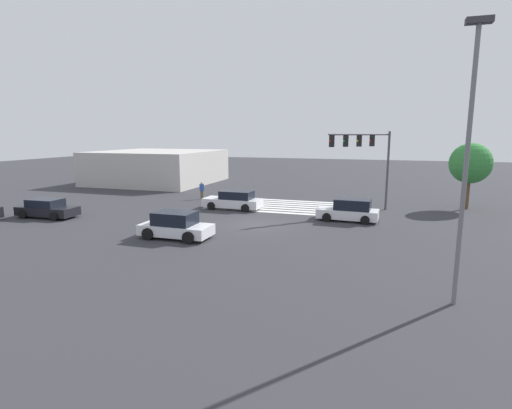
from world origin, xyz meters
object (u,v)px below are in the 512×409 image
at_px(traffic_signal_mast, 367,151).
at_px(tree_corner_a, 471,163).
at_px(street_light_pole_a, 468,145).
at_px(car_4, 47,209).
at_px(pedestrian, 202,190).
at_px(car_2, 176,226).
at_px(car_1, 234,200).
at_px(car_0, 349,210).

height_order(traffic_signal_mast, tree_corner_a, traffic_signal_mast).
bearing_deg(traffic_signal_mast, street_light_pole_a, 58.59).
distance_m(car_4, tree_corner_a, 32.65).
bearing_deg(pedestrian, street_light_pole_a, 2.04).
relative_size(car_2, street_light_pole_a, 0.44).
bearing_deg(car_2, street_light_pole_a, -19.57).
bearing_deg(car_1, street_light_pole_a, 135.10).
xyz_separation_m(car_1, street_light_pole_a, (-14.12, 14.70, 4.96)).
distance_m(car_1, car_4, 13.84).
relative_size(car_1, pedestrian, 2.91).
distance_m(traffic_signal_mast, car_1, 11.04).
height_order(pedestrian, tree_corner_a, tree_corner_a).
height_order(car_0, pedestrian, pedestrian).
relative_size(car_2, pedestrian, 2.58).
relative_size(street_light_pole_a, tree_corner_a, 1.82).
xyz_separation_m(car_2, car_4, (11.84, -2.30, -0.09)).
xyz_separation_m(car_4, street_light_pole_a, (-25.91, 7.45, 5.02)).
xyz_separation_m(street_light_pole_a, tree_corner_a, (-3.86, -20.52, -1.97)).
relative_size(traffic_signal_mast, street_light_pole_a, 0.64).
xyz_separation_m(car_1, car_4, (11.78, 7.25, -0.07)).
bearing_deg(street_light_pole_a, pedestrian, -44.49).
relative_size(car_0, car_4, 0.96).
height_order(car_2, pedestrian, pedestrian).
bearing_deg(street_light_pole_a, traffic_signal_mast, -76.41).
relative_size(car_4, pedestrian, 2.73).
bearing_deg(car_4, street_light_pole_a, -17.92).
distance_m(car_2, tree_corner_a, 23.80).
bearing_deg(street_light_pole_a, car_2, -20.08).
height_order(traffic_signal_mast, car_1, traffic_signal_mast).
bearing_deg(tree_corner_a, pedestrian, 5.36).
bearing_deg(pedestrian, car_2, -24.09).
xyz_separation_m(traffic_signal_mast, street_light_pole_a, (-4.00, 16.56, 0.95)).
relative_size(car_1, tree_corner_a, 0.89).
height_order(car_0, street_light_pole_a, street_light_pole_a).
relative_size(car_0, pedestrian, 2.61).
relative_size(pedestrian, tree_corner_a, 0.31).
bearing_deg(car_1, traffic_signal_mast, -168.32).
height_order(pedestrian, street_light_pole_a, street_light_pole_a).
height_order(car_1, pedestrian, pedestrian).
relative_size(car_1, street_light_pole_a, 0.49).
xyz_separation_m(traffic_signal_mast, tree_corner_a, (-7.86, -3.96, -1.02)).
distance_m(car_0, pedestrian, 14.89).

